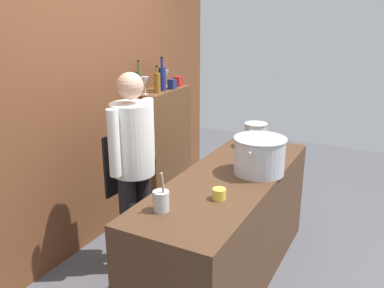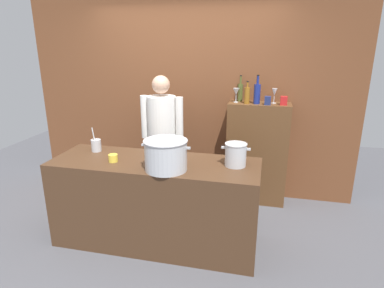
{
  "view_description": "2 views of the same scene",
  "coord_description": "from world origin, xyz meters",
  "px_view_note": "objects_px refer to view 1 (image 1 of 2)",
  "views": [
    {
      "loc": [
        -2.69,
        -1.1,
        2.1
      ],
      "look_at": [
        0.25,
        0.44,
        1.02
      ],
      "focal_mm": 38.44,
      "sensor_mm": 36.0,
      "label": 1
    },
    {
      "loc": [
        1.04,
        -2.85,
        2.03
      ],
      "look_at": [
        0.28,
        0.42,
        0.97
      ],
      "focal_mm": 30.46,
      "sensor_mm": 36.0,
      "label": 2
    }
  ],
  "objects_px": {
    "wine_bottle_amber": "(157,82)",
    "spice_tin_navy": "(172,84)",
    "wine_bottle_olive": "(139,81)",
    "wine_glass_short": "(145,82)",
    "chef": "(133,159)",
    "spice_tin_red": "(178,81)",
    "stockpot_large": "(259,156)",
    "butter_jar": "(219,194)",
    "utensil_crock": "(161,200)",
    "wine_bottle_cobalt": "(162,78)",
    "stockpot_small": "(256,135)",
    "wine_glass_wide": "(166,75)"
  },
  "relations": [
    {
      "from": "wine_bottle_amber",
      "to": "spice_tin_navy",
      "type": "relative_size",
      "value": 2.66
    },
    {
      "from": "wine_bottle_olive",
      "to": "wine_glass_short",
      "type": "height_order",
      "value": "wine_bottle_olive"
    },
    {
      "from": "chef",
      "to": "spice_tin_red",
      "type": "relative_size",
      "value": 16.14
    },
    {
      "from": "stockpot_large",
      "to": "butter_jar",
      "type": "bearing_deg",
      "value": 172.0
    },
    {
      "from": "stockpot_large",
      "to": "wine_bottle_amber",
      "type": "xyz_separation_m",
      "value": [
        0.63,
        1.31,
        0.37
      ]
    },
    {
      "from": "spice_tin_red",
      "to": "utensil_crock",
      "type": "bearing_deg",
      "value": -153.25
    },
    {
      "from": "wine_glass_short",
      "to": "spice_tin_red",
      "type": "relative_size",
      "value": 1.71
    },
    {
      "from": "stockpot_large",
      "to": "utensil_crock",
      "type": "bearing_deg",
      "value": 159.39
    },
    {
      "from": "wine_bottle_amber",
      "to": "spice_tin_red",
      "type": "relative_size",
      "value": 2.63
    },
    {
      "from": "wine_glass_short",
      "to": "spice_tin_navy",
      "type": "distance_m",
      "value": 0.4
    },
    {
      "from": "butter_jar",
      "to": "wine_bottle_cobalt",
      "type": "xyz_separation_m",
      "value": [
        1.31,
        1.24,
        0.5
      ]
    },
    {
      "from": "utensil_crock",
      "to": "spice_tin_red",
      "type": "bearing_deg",
      "value": 26.75
    },
    {
      "from": "spice_tin_navy",
      "to": "stockpot_small",
      "type": "bearing_deg",
      "value": -104.1
    },
    {
      "from": "wine_bottle_cobalt",
      "to": "spice_tin_red",
      "type": "relative_size",
      "value": 3.36
    },
    {
      "from": "utensil_crock",
      "to": "spice_tin_red",
      "type": "relative_size",
      "value": 2.59
    },
    {
      "from": "wine_glass_short",
      "to": "wine_glass_wide",
      "type": "bearing_deg",
      "value": 4.58
    },
    {
      "from": "chef",
      "to": "spice_tin_red",
      "type": "distance_m",
      "value": 1.5
    },
    {
      "from": "stockpot_large",
      "to": "wine_bottle_cobalt",
      "type": "relative_size",
      "value": 1.33
    },
    {
      "from": "spice_tin_red",
      "to": "stockpot_large",
      "type": "bearing_deg",
      "value": -128.8
    },
    {
      "from": "stockpot_large",
      "to": "wine_bottle_amber",
      "type": "relative_size",
      "value": 1.7
    },
    {
      "from": "stockpot_small",
      "to": "wine_bottle_cobalt",
      "type": "relative_size",
      "value": 0.79
    },
    {
      "from": "utensil_crock",
      "to": "wine_bottle_amber",
      "type": "bearing_deg",
      "value": 32.76
    },
    {
      "from": "wine_glass_short",
      "to": "spice_tin_navy",
      "type": "xyz_separation_m",
      "value": [
        0.38,
        -0.08,
        -0.08
      ]
    },
    {
      "from": "wine_glass_short",
      "to": "wine_bottle_amber",
      "type": "bearing_deg",
      "value": -21.88
    },
    {
      "from": "stockpot_large",
      "to": "wine_glass_wide",
      "type": "bearing_deg",
      "value": 55.98
    },
    {
      "from": "chef",
      "to": "utensil_crock",
      "type": "relative_size",
      "value": 6.22
    },
    {
      "from": "wine_glass_short",
      "to": "wine_glass_wide",
      "type": "distance_m",
      "value": 0.46
    },
    {
      "from": "wine_glass_wide",
      "to": "spice_tin_red",
      "type": "bearing_deg",
      "value": -37.17
    },
    {
      "from": "utensil_crock",
      "to": "wine_glass_short",
      "type": "distance_m",
      "value": 1.78
    },
    {
      "from": "utensil_crock",
      "to": "butter_jar",
      "type": "bearing_deg",
      "value": -38.49
    },
    {
      "from": "stockpot_small",
      "to": "wine_glass_wide",
      "type": "bearing_deg",
      "value": 73.86
    },
    {
      "from": "wine_bottle_cobalt",
      "to": "stockpot_small",
      "type": "bearing_deg",
      "value": -96.94
    },
    {
      "from": "stockpot_small",
      "to": "spice_tin_red",
      "type": "relative_size",
      "value": 2.66
    },
    {
      "from": "stockpot_large",
      "to": "wine_bottle_cobalt",
      "type": "bearing_deg",
      "value": 60.67
    },
    {
      "from": "stockpot_large",
      "to": "utensil_crock",
      "type": "distance_m",
      "value": 0.95
    },
    {
      "from": "spice_tin_red",
      "to": "wine_bottle_amber",
      "type": "bearing_deg",
      "value": -179.08
    },
    {
      "from": "stockpot_large",
      "to": "wine_glass_wide",
      "type": "distance_m",
      "value": 1.74
    },
    {
      "from": "butter_jar",
      "to": "wine_glass_short",
      "type": "bearing_deg",
      "value": 50.55
    },
    {
      "from": "utensil_crock",
      "to": "butter_jar",
      "type": "distance_m",
      "value": 0.41
    },
    {
      "from": "utensil_crock",
      "to": "wine_glass_wide",
      "type": "bearing_deg",
      "value": 30.16
    },
    {
      "from": "wine_bottle_olive",
      "to": "wine_glass_short",
      "type": "xyz_separation_m",
      "value": [
        -0.04,
        -0.1,
        0.01
      ]
    },
    {
      "from": "wine_bottle_amber",
      "to": "wine_bottle_olive",
      "type": "height_order",
      "value": "wine_bottle_olive"
    },
    {
      "from": "stockpot_large",
      "to": "butter_jar",
      "type": "xyz_separation_m",
      "value": [
        -0.57,
        0.08,
        -0.1
      ]
    },
    {
      "from": "wine_bottle_cobalt",
      "to": "wine_glass_wide",
      "type": "distance_m",
      "value": 0.22
    },
    {
      "from": "stockpot_small",
      "to": "wine_bottle_cobalt",
      "type": "distance_m",
      "value": 1.17
    },
    {
      "from": "stockpot_large",
      "to": "stockpot_small",
      "type": "relative_size",
      "value": 1.68
    },
    {
      "from": "wine_bottle_olive",
      "to": "wine_glass_wide",
      "type": "relative_size",
      "value": 1.79
    },
    {
      "from": "utensil_crock",
      "to": "wine_glass_wide",
      "type": "relative_size",
      "value": 1.47
    },
    {
      "from": "utensil_crock",
      "to": "wine_bottle_amber",
      "type": "relative_size",
      "value": 0.99
    },
    {
      "from": "stockpot_large",
      "to": "wine_bottle_olive",
      "type": "relative_size",
      "value": 1.42
    }
  ]
}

